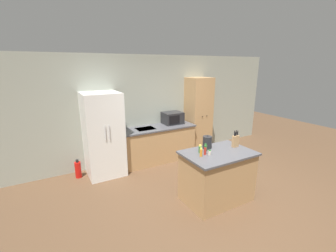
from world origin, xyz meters
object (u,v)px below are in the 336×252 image
(refrigerator, at_px, (103,135))
(knife_block, at_px, (235,141))
(pantry_cabinet, at_px, (198,116))
(spice_bottle_green_herb, at_px, (206,148))
(microwave, at_px, (173,118))
(fire_extinguisher, at_px, (78,169))
(spice_bottle_short_red, at_px, (201,152))
(spice_bottle_amber_oil, at_px, (200,149))
(kettle, at_px, (207,142))
(spice_bottle_tall_dark, at_px, (205,150))
(spice_bottle_pale_salt, at_px, (210,153))

(refrigerator, height_order, knife_block, refrigerator)
(pantry_cabinet, bearing_deg, spice_bottle_green_herb, -123.59)
(microwave, xyz_separation_m, fire_extinguisher, (-2.40, -0.07, -0.85))
(microwave, xyz_separation_m, knife_block, (0.10, -2.09, -0.01))
(spice_bottle_short_red, relative_size, spice_bottle_amber_oil, 1.05)
(spice_bottle_amber_oil, distance_m, spice_bottle_green_herb, 0.12)
(spice_bottle_amber_oil, bearing_deg, fire_extinguisher, 132.27)
(spice_bottle_short_red, relative_size, fire_extinguisher, 0.36)
(spice_bottle_amber_oil, bearing_deg, kettle, 25.68)
(microwave, distance_m, spice_bottle_tall_dark, 2.20)
(pantry_cabinet, distance_m, spice_bottle_tall_dark, 2.50)
(spice_bottle_amber_oil, bearing_deg, spice_bottle_green_herb, 4.82)
(refrigerator, relative_size, spice_bottle_short_red, 12.23)
(microwave, height_order, spice_bottle_short_red, microwave)
(fire_extinguisher, bearing_deg, spice_bottle_pale_salt, -48.56)
(spice_bottle_tall_dark, distance_m, spice_bottle_amber_oil, 0.11)
(knife_block, bearing_deg, refrigerator, 134.85)
(pantry_cabinet, height_order, knife_block, pantry_cabinet)
(knife_block, bearing_deg, microwave, 92.85)
(refrigerator, height_order, kettle, refrigerator)
(refrigerator, height_order, fire_extinguisher, refrigerator)
(spice_bottle_amber_oil, bearing_deg, spice_bottle_tall_dark, -78.63)
(spice_bottle_tall_dark, xyz_separation_m, spice_bottle_pale_salt, (0.06, -0.04, -0.04))
(pantry_cabinet, height_order, spice_bottle_amber_oil, pantry_cabinet)
(fire_extinguisher, bearing_deg, microwave, 1.65)
(spice_bottle_green_herb, relative_size, spice_bottle_pale_salt, 1.62)
(knife_block, height_order, spice_bottle_pale_salt, knife_block)
(refrigerator, xyz_separation_m, spice_bottle_amber_oil, (1.19, -1.86, 0.07))
(pantry_cabinet, xyz_separation_m, knife_block, (-0.69, -2.04, 0.01))
(knife_block, relative_size, kettle, 1.29)
(spice_bottle_short_red, bearing_deg, spice_bottle_amber_oil, 57.49)
(refrigerator, bearing_deg, spice_bottle_amber_oil, -57.32)
(knife_block, relative_size, spice_bottle_amber_oil, 2.26)
(refrigerator, bearing_deg, kettle, -50.52)
(spice_bottle_amber_oil, bearing_deg, spice_bottle_short_red, -122.51)
(spice_bottle_green_herb, bearing_deg, refrigerator, 125.46)
(spice_bottle_amber_oil, relative_size, spice_bottle_pale_salt, 1.68)
(refrigerator, xyz_separation_m, spice_bottle_tall_dark, (1.21, -1.96, 0.08))
(spice_bottle_short_red, bearing_deg, spice_bottle_tall_dark, 14.48)
(pantry_cabinet, distance_m, knife_block, 2.16)
(refrigerator, xyz_separation_m, knife_block, (1.93, -1.94, 0.12))
(pantry_cabinet, xyz_separation_m, spice_bottle_short_red, (-1.51, -2.10, -0.04))
(spice_bottle_pale_salt, relative_size, kettle, 0.34)
(microwave, bearing_deg, spice_bottle_amber_oil, -107.44)
(knife_block, height_order, spice_bottle_amber_oil, knife_block)
(refrigerator, xyz_separation_m, fire_extinguisher, (-0.57, 0.08, -0.72))
(microwave, distance_m, spice_bottle_short_red, 2.26)
(knife_block, bearing_deg, spice_bottle_amber_oil, 173.77)
(pantry_cabinet, relative_size, microwave, 4.17)
(refrigerator, height_order, pantry_cabinet, pantry_cabinet)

